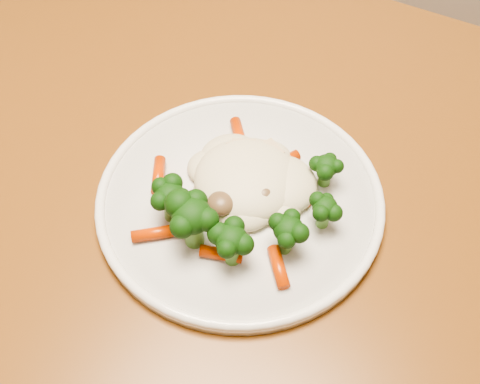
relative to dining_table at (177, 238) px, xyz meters
The scene contains 3 objects.
dining_table is the anchor object (origin of this frame).
plate 0.12m from the dining_table, 13.08° to the left, with size 0.29×0.29×0.01m, color white.
meal 0.15m from the dining_table, ahead, with size 0.21×0.19×0.05m.
Camera 1 is at (0.02, -0.03, 1.24)m, focal length 45.00 mm.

